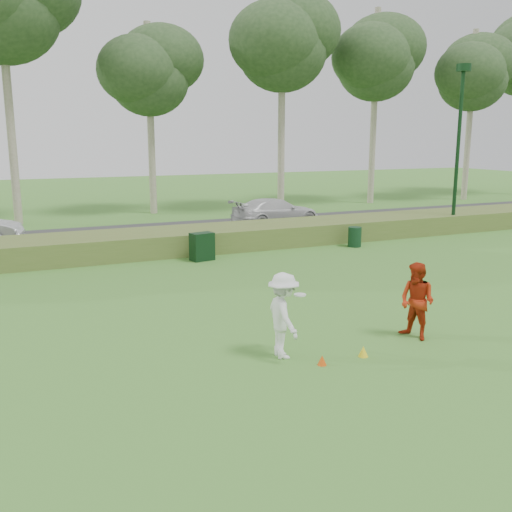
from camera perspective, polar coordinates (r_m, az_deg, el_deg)
name	(u,v)px	position (r m, az deg, el deg)	size (l,w,h in m)	color
ground	(324,341)	(13.74, 6.86, -8.45)	(120.00, 120.00, 0.00)	#377727
reed_strip	(179,240)	(24.36, -7.66, 1.56)	(80.00, 3.00, 0.90)	#4D6528
park_road	(151,233)	(29.20, -10.42, 2.33)	(80.00, 6.00, 0.06)	#2D2D2D
lamp_post	(460,119)	(30.23, 19.73, 12.75)	(0.70, 0.70, 8.18)	black
tree_3	(0,1)	(34.73, -24.23, 22.22)	(7.80, 7.80, 15.50)	gray
tree_4	(149,72)	(36.78, -10.67, 17.62)	(6.24, 6.24, 11.50)	gray
tree_5	(282,43)	(37.89, 2.63, 20.49)	(7.28, 7.28, 14.00)	gray
tree_6	(376,59)	(43.03, 11.92, 18.71)	(7.02, 7.02, 13.50)	gray
tree_7	(473,74)	(47.26, 20.87, 16.65)	(6.50, 6.50, 12.50)	gray
player_white	(283,316)	(12.43, 2.76, -5.96)	(0.94, 1.28, 1.89)	white
player_red	(417,301)	(14.07, 15.80, -4.37)	(0.90, 0.70, 1.85)	#AC280E
cone_orange	(322,360)	(12.34, 6.63, -10.31)	(0.20, 0.20, 0.22)	#E44C0C
cone_yellow	(363,351)	(12.92, 10.68, -9.35)	(0.22, 0.22, 0.24)	yellow
utility_cabinet	(202,247)	(22.37, -5.42, 0.94)	(0.87, 0.55, 1.09)	black
trash_bin	(355,237)	(25.46, 9.84, 1.90)	(0.58, 0.58, 0.87)	#10321B
car_right	(276,212)	(30.99, 1.98, 4.45)	(2.02, 4.96, 1.44)	silver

